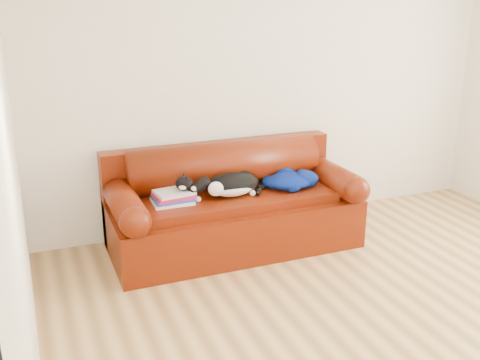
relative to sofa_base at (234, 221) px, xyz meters
The scene contains 7 objects.
ground 1.62m from the sofa_base, 68.85° to the right, with size 4.50×4.50×0.00m, color brown.
room_shell 2.17m from the sofa_base, 64.60° to the right, with size 4.52×4.02×2.61m.
sofa_base is the anchor object (origin of this frame).
sofa_back 0.39m from the sofa_base, 90.00° to the left, with size 2.10×1.01×0.88m.
book_stack 0.63m from the sofa_base, behind, with size 0.33×0.26×0.10m.
cat 0.36m from the sofa_base, 122.50° to the right, with size 0.68×0.36×0.24m.
blanket 0.61m from the sofa_base, ahead, with size 0.51×0.41×0.15m.
Camera 1 is at (-2.19, -2.69, 2.11)m, focal length 42.00 mm.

